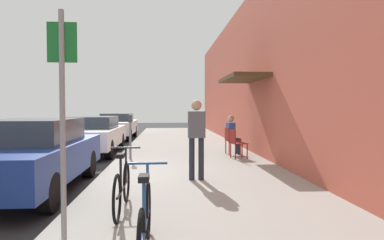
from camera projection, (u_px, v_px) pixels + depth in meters
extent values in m
plane|color=#2D2D30|center=(101.00, 179.00, 7.85)|extent=(60.00, 60.00, 0.00)
cube|color=#9E9B93|center=(191.00, 161.00, 10.01)|extent=(4.50, 32.00, 0.12)
cube|color=#BC5442|center=(270.00, 67.00, 10.09)|extent=(0.30, 32.00, 5.74)
cube|color=#4C381E|center=(242.00, 78.00, 10.70)|extent=(1.10, 2.80, 0.12)
cube|color=navy|center=(31.00, 160.00, 6.56)|extent=(1.80, 4.40, 0.64)
cube|color=#333D47|center=(34.00, 131.00, 6.69)|extent=(1.48, 2.11, 0.47)
cylinder|color=black|center=(89.00, 164.00, 7.99)|extent=(0.22, 0.64, 0.64)
cylinder|color=black|center=(20.00, 165.00, 7.87)|extent=(0.22, 0.64, 0.64)
cylinder|color=black|center=(49.00, 193.00, 5.27)|extent=(0.22, 0.64, 0.64)
cube|color=silver|center=(93.00, 137.00, 12.07)|extent=(1.80, 4.40, 0.61)
cube|color=#333D47|center=(94.00, 122.00, 12.20)|extent=(1.48, 2.11, 0.41)
cylinder|color=black|center=(121.00, 141.00, 13.50)|extent=(0.22, 0.64, 0.64)
cylinder|color=black|center=(80.00, 141.00, 13.38)|extent=(0.22, 0.64, 0.64)
cylinder|color=black|center=(109.00, 150.00, 10.78)|extent=(0.22, 0.64, 0.64)
cylinder|color=black|center=(58.00, 150.00, 10.66)|extent=(0.22, 0.64, 0.64)
cube|color=silver|center=(117.00, 127.00, 17.95)|extent=(1.80, 4.40, 0.64)
cube|color=#333D47|center=(117.00, 117.00, 18.08)|extent=(1.48, 2.11, 0.41)
cylinder|color=black|center=(134.00, 131.00, 19.38)|extent=(0.22, 0.64, 0.64)
cylinder|color=black|center=(107.00, 131.00, 19.26)|extent=(0.22, 0.64, 0.64)
cylinder|color=black|center=(129.00, 135.00, 16.66)|extent=(0.22, 0.64, 0.64)
cylinder|color=black|center=(97.00, 135.00, 16.54)|extent=(0.22, 0.64, 0.64)
cylinder|color=slate|center=(130.00, 141.00, 10.12)|extent=(0.07, 0.07, 1.10)
cube|color=#383D42|center=(130.00, 119.00, 10.09)|extent=(0.12, 0.10, 0.22)
cylinder|color=gray|center=(63.00, 129.00, 3.69)|extent=(0.06, 0.06, 2.60)
cube|color=#19722D|center=(62.00, 42.00, 3.68)|extent=(0.32, 0.02, 0.44)
torus|color=black|center=(148.00, 210.00, 3.95)|extent=(0.04, 0.66, 0.66)
cylinder|color=#1E4C8C|center=(145.00, 226.00, 3.42)|extent=(0.04, 1.05, 0.04)
cylinder|color=#1E4C8C|center=(144.00, 206.00, 3.26)|extent=(0.04, 0.04, 0.50)
cube|color=black|center=(144.00, 178.00, 3.25)|extent=(0.10, 0.20, 0.06)
cylinder|color=#1E4C8C|center=(148.00, 187.00, 3.89)|extent=(0.03, 0.03, 0.56)
cylinder|color=#1E4C8C|center=(147.00, 163.00, 3.88)|extent=(0.46, 0.03, 0.03)
torus|color=black|center=(126.00, 181.00, 5.48)|extent=(0.04, 0.66, 0.66)
torus|color=black|center=(117.00, 199.00, 4.44)|extent=(0.04, 0.66, 0.66)
cylinder|color=black|center=(122.00, 189.00, 4.96)|extent=(0.04, 1.05, 0.04)
cylinder|color=black|center=(121.00, 174.00, 4.80)|extent=(0.04, 0.04, 0.50)
cube|color=black|center=(121.00, 156.00, 4.79)|extent=(0.10, 0.20, 0.06)
cylinder|color=black|center=(126.00, 165.00, 5.42)|extent=(0.03, 0.03, 0.56)
cylinder|color=black|center=(126.00, 148.00, 5.41)|extent=(0.46, 0.03, 0.03)
cylinder|color=maroon|center=(242.00, 150.00, 10.44)|extent=(0.04, 0.04, 0.45)
cylinder|color=maroon|center=(247.00, 152.00, 10.08)|extent=(0.04, 0.04, 0.45)
cylinder|color=maroon|center=(231.00, 150.00, 10.34)|extent=(0.04, 0.04, 0.45)
cylinder|color=maroon|center=(235.00, 152.00, 9.98)|extent=(0.04, 0.04, 0.45)
cube|color=maroon|center=(239.00, 143.00, 10.20)|extent=(0.52, 0.52, 0.03)
cube|color=maroon|center=(233.00, 137.00, 10.14)|extent=(0.11, 0.44, 0.40)
cylinder|color=maroon|center=(237.00, 147.00, 11.34)|extent=(0.04, 0.04, 0.45)
cylinder|color=maroon|center=(240.00, 148.00, 10.96)|extent=(0.04, 0.04, 0.45)
cylinder|color=maroon|center=(226.00, 147.00, 11.26)|extent=(0.04, 0.04, 0.45)
cylinder|color=maroon|center=(229.00, 148.00, 10.89)|extent=(0.04, 0.04, 0.45)
cube|color=maroon|center=(233.00, 140.00, 11.10)|extent=(0.49, 0.49, 0.03)
cube|color=maroon|center=(227.00, 134.00, 11.06)|extent=(0.08, 0.44, 0.40)
cylinder|color=#232838|center=(237.00, 147.00, 11.24)|extent=(0.11, 0.11, 0.47)
cylinder|color=#232838|center=(233.00, 140.00, 11.21)|extent=(0.37, 0.18, 0.14)
cylinder|color=#232838|center=(239.00, 147.00, 11.05)|extent=(0.11, 0.11, 0.47)
cylinder|color=#232838|center=(235.00, 140.00, 11.02)|extent=(0.37, 0.18, 0.14)
cube|color=#334C99|center=(231.00, 131.00, 11.08)|extent=(0.26, 0.38, 0.56)
sphere|color=tan|center=(231.00, 119.00, 11.06)|extent=(0.22, 0.22, 0.22)
cylinder|color=#232838|center=(192.00, 159.00, 7.13)|extent=(0.12, 0.12, 0.90)
cylinder|color=#232838|center=(201.00, 159.00, 7.14)|extent=(0.12, 0.12, 0.90)
cube|color=#595960|center=(196.00, 125.00, 7.11)|extent=(0.36, 0.22, 0.56)
sphere|color=tan|center=(196.00, 105.00, 7.10)|extent=(0.22, 0.22, 0.22)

